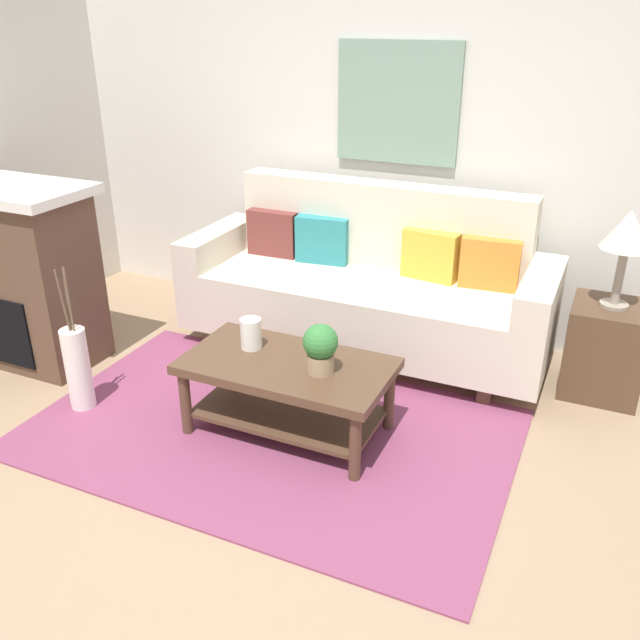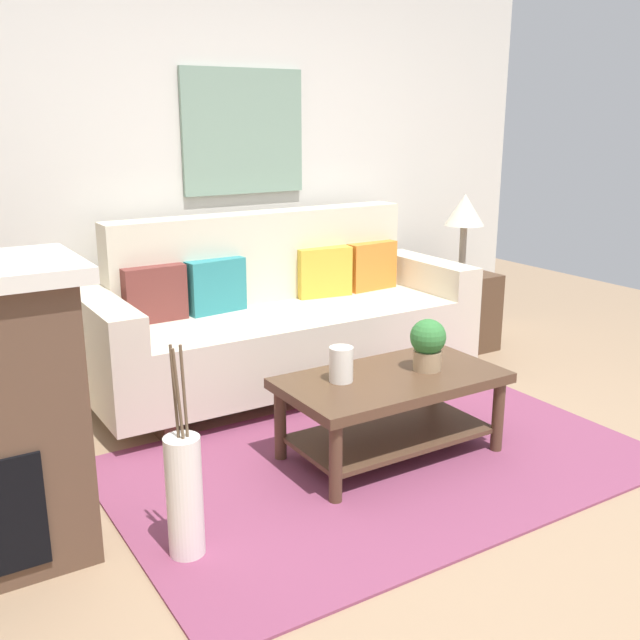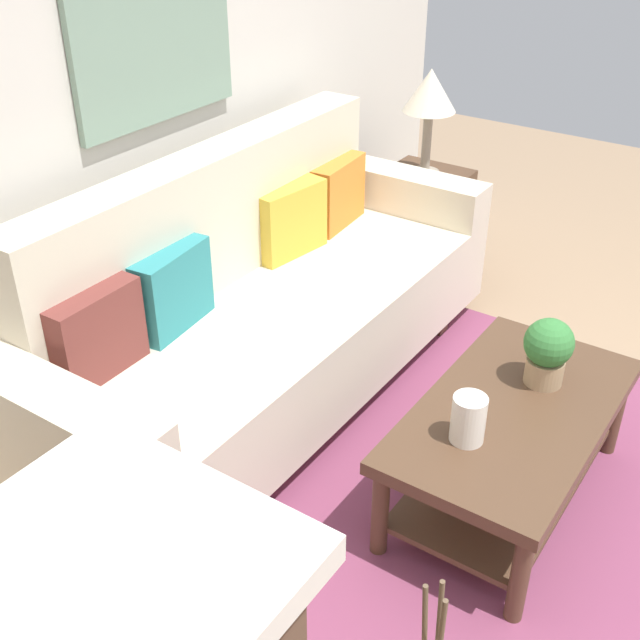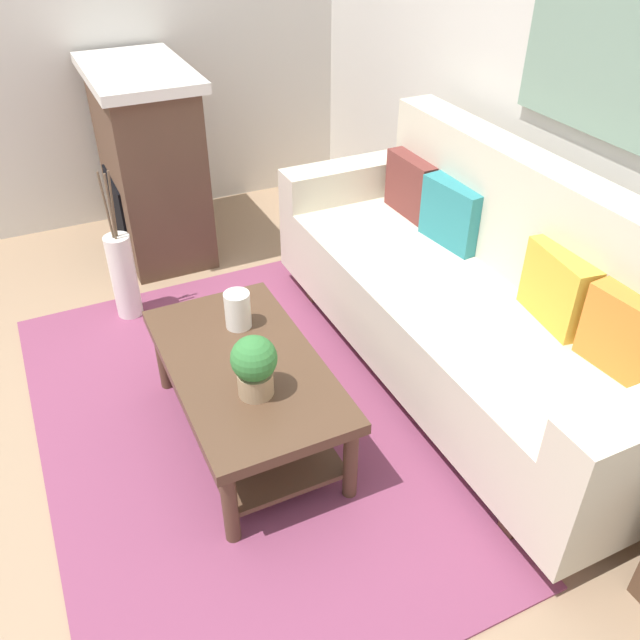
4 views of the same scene
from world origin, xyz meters
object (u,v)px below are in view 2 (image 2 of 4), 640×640
Objects in this scene: throw_pillow_teal at (216,286)px; throw_pillow_mustard at (324,272)px; potted_plant_tabletop at (428,343)px; framed_painting at (244,132)px; coffee_table at (391,398)px; tabletop_vase at (341,364)px; couch at (282,321)px; throw_pillow_orange at (371,266)px; throw_pillow_maroon at (154,294)px; side_table at (459,311)px; table_lamp at (465,213)px; floor_vase at (185,498)px.

throw_pillow_mustard is at bearing 0.00° from throw_pillow_teal.
framed_painting is at bearing 96.54° from potted_plant_tabletop.
tabletop_vase is (-0.25, 0.07, 0.20)m from coffee_table.
couch is 6.68× the size of throw_pillow_orange.
throw_pillow_teal is at bearing 113.84° from potted_plant_tabletop.
framed_painting is at bearing 80.02° from tabletop_vase.
couch is 6.68× the size of throw_pillow_mustard.
throw_pillow_orange is 1.21m from framed_painting.
throw_pillow_orange reaches higher than tabletop_vase.
tabletop_vase is at bearing -67.58° from throw_pillow_maroon.
throw_pillow_mustard reaches higher than tabletop_vase.
throw_pillow_maroon is at bearing 177.71° from side_table.
couch is 1.60m from table_lamp.
side_table is 3.08m from floor_vase.
throw_pillow_orange is (1.52, 0.00, 0.00)m from throw_pillow_maroon.
framed_painting is (0.38, 0.34, 0.88)m from throw_pillow_teal.
coffee_table is at bearing -15.15° from tabletop_vase.
throw_pillow_maroon and throw_pillow_mustard have the same top height.
throw_pillow_mustard is at bearing 175.38° from table_lamp.
throw_pillow_maroon is 1.66m from floor_vase.
couch reaches higher than side_table.
throw_pillow_maroon is at bearing 180.00° from throw_pillow_teal.
coffee_table is 2.20× the size of floor_vase.
throw_pillow_mustard reaches higher than coffee_table.
couch is at bearing -161.89° from throw_pillow_mustard.
throw_pillow_maroon is 1.52m from throw_pillow_orange.
floor_vase is at bearing -166.95° from coffee_table.
table_lamp is at bearing 42.19° from potted_plant_tabletop.
couch is at bearing 75.81° from tabletop_vase.
couch reaches higher than coffee_table.
potted_plant_tabletop is 0.46× the size of table_lamp.
coffee_table is 6.46× the size of tabletop_vase.
tabletop_vase reaches higher than floor_vase.
side_table reaches higher than coffee_table.
potted_plant_tabletop is 0.47× the size of side_table.
throw_pillow_mustard is 1.17m from table_lamp.
coffee_table is 4.20× the size of potted_plant_tabletop.
framed_painting reaches higher than throw_pillow_maroon.
throw_pillow_orange is 0.85m from side_table.
framed_painting is at bearing 41.85° from throw_pillow_teal.
throw_pillow_teal is at bearing 180.00° from throw_pillow_mustard.
throw_pillow_orange is 2.54m from floor_vase.
throw_pillow_teal is 0.43× the size of framed_painting.
potted_plant_tabletop is (0.19, -1.16, 0.14)m from couch.
throw_pillow_orange is 1.53m from coffee_table.
throw_pillow_orange is 1.58m from tabletop_vase.
framed_painting reaches higher than throw_pillow_mustard.
side_table is at bearing 37.60° from coffee_table.
throw_pillow_teal and throw_pillow_orange have the same top height.
throw_pillow_maroon is 2.30m from side_table.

